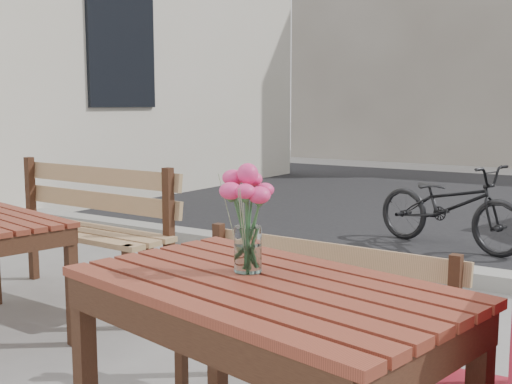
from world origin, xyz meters
TOP-DOWN VIEW (x-y plane):
  - main_table at (0.17, -0.10)m, footprint 1.38×0.97m
  - main_bench at (-0.01, 0.60)m, footprint 1.27×0.40m
  - main_vase at (0.07, -0.04)m, footprint 0.20×0.20m
  - second_bench at (-2.13, 1.22)m, footprint 1.57×0.52m
  - bicycle at (-0.48, 4.17)m, footprint 1.61×0.93m

SIDE VIEW (x-z plane):
  - bicycle at x=-0.48m, z-range 0.00..0.80m
  - main_bench at x=-0.01m, z-range 0.08..0.87m
  - second_bench at x=-2.13m, z-range 0.10..1.07m
  - main_table at x=0.17m, z-range 0.26..1.04m
  - main_vase at x=0.07m, z-range 0.82..1.19m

